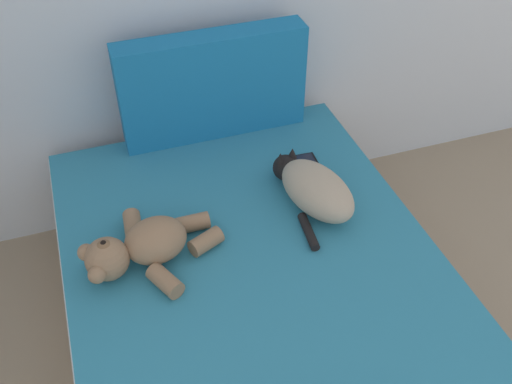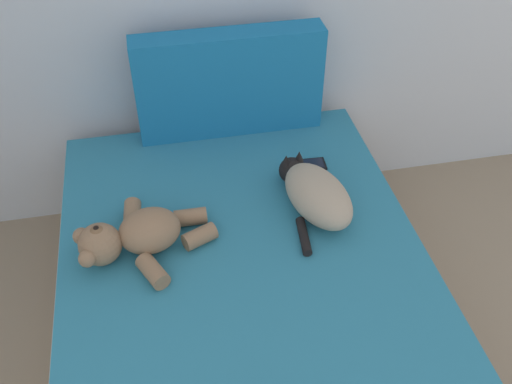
{
  "view_description": "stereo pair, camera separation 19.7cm",
  "coord_description": "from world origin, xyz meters",
  "px_view_note": "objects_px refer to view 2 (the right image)",
  "views": [
    {
      "loc": [
        1.18,
        1.63,
        1.91
      ],
      "look_at": [
        1.67,
        3.07,
        0.57
      ],
      "focal_mm": 40.62,
      "sensor_mm": 36.0,
      "label": 1
    },
    {
      "loc": [
        1.37,
        1.58,
        1.91
      ],
      "look_at": [
        1.67,
        3.07,
        0.57
      ],
      "focal_mm": 40.62,
      "sensor_mm": 36.0,
      "label": 2
    }
  ],
  "objects_px": {
    "bed": "(252,334)",
    "cat": "(315,193)",
    "cell_phone": "(307,165)",
    "patterned_cushion": "(230,83)",
    "teddy_bear": "(136,236)"
  },
  "relations": [
    {
      "from": "patterned_cushion",
      "to": "cat",
      "type": "bearing_deg",
      "value": -69.19
    },
    {
      "from": "cat",
      "to": "cell_phone",
      "type": "bearing_deg",
      "value": 80.67
    },
    {
      "from": "patterned_cushion",
      "to": "cat",
      "type": "relative_size",
      "value": 1.7
    },
    {
      "from": "bed",
      "to": "cell_phone",
      "type": "bearing_deg",
      "value": 59.35
    },
    {
      "from": "bed",
      "to": "cat",
      "type": "distance_m",
      "value": 0.53
    },
    {
      "from": "patterned_cushion",
      "to": "teddy_bear",
      "type": "xyz_separation_m",
      "value": [
        -0.42,
        -0.63,
        -0.15
      ]
    },
    {
      "from": "cat",
      "to": "cell_phone",
      "type": "distance_m",
      "value": 0.25
    },
    {
      "from": "teddy_bear",
      "to": "cell_phone",
      "type": "height_order",
      "value": "teddy_bear"
    },
    {
      "from": "bed",
      "to": "patterned_cushion",
      "type": "height_order",
      "value": "patterned_cushion"
    },
    {
      "from": "bed",
      "to": "cat",
      "type": "xyz_separation_m",
      "value": [
        0.29,
        0.32,
        0.32
      ]
    },
    {
      "from": "cell_phone",
      "to": "teddy_bear",
      "type": "bearing_deg",
      "value": -154.61
    },
    {
      "from": "bed",
      "to": "cell_phone",
      "type": "xyz_separation_m",
      "value": [
        0.33,
        0.56,
        0.25
      ]
    },
    {
      "from": "bed",
      "to": "cell_phone",
      "type": "height_order",
      "value": "cell_phone"
    },
    {
      "from": "cat",
      "to": "teddy_bear",
      "type": "bearing_deg",
      "value": -172.87
    },
    {
      "from": "cat",
      "to": "cell_phone",
      "type": "height_order",
      "value": "cat"
    }
  ]
}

